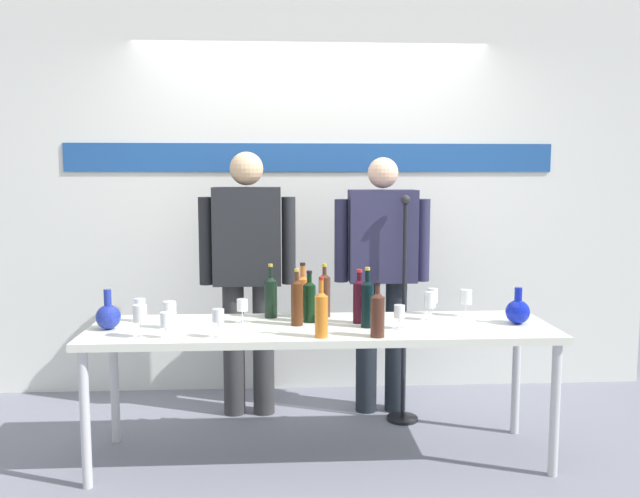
% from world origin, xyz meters
% --- Properties ---
extents(ground_plane, '(10.00, 10.00, 0.00)m').
position_xyz_m(ground_plane, '(0.00, 0.00, 0.00)').
color(ground_plane, slate).
extents(back_wall, '(4.98, 0.11, 3.00)m').
position_xyz_m(back_wall, '(0.00, 1.26, 1.50)').
color(back_wall, white).
rests_on(back_wall, ground).
extents(display_table, '(2.52, 0.67, 0.75)m').
position_xyz_m(display_table, '(0.00, 0.00, 0.70)').
color(display_table, silver).
rests_on(display_table, ground).
extents(decanter_blue_left, '(0.13, 0.13, 0.22)m').
position_xyz_m(decanter_blue_left, '(-1.14, -0.01, 0.83)').
color(decanter_blue_left, '#1F3097').
rests_on(decanter_blue_left, display_table).
extents(decanter_blue_right, '(0.13, 0.13, 0.20)m').
position_xyz_m(decanter_blue_right, '(1.09, -0.01, 0.83)').
color(decanter_blue_right, '#0E1FB3').
rests_on(decanter_blue_right, display_table).
extents(presenter_left, '(0.62, 0.22, 1.72)m').
position_xyz_m(presenter_left, '(-0.44, 0.71, 0.99)').
color(presenter_left, '#333335').
rests_on(presenter_left, ground).
extents(presenter_right, '(0.63, 0.22, 1.69)m').
position_xyz_m(presenter_right, '(0.44, 0.71, 0.97)').
color(presenter_right, '#1D242C').
rests_on(presenter_right, ground).
extents(wine_bottle_0, '(0.07, 0.07, 0.31)m').
position_xyz_m(wine_bottle_0, '(0.03, 0.23, 0.89)').
color(wine_bottle_0, '#472819').
rests_on(wine_bottle_0, display_table).
extents(wine_bottle_1, '(0.07, 0.07, 0.32)m').
position_xyz_m(wine_bottle_1, '(-0.10, 0.22, 0.89)').
color(wine_bottle_1, '#CC6726').
rests_on(wine_bottle_1, display_table).
extents(wine_bottle_2, '(0.07, 0.07, 0.29)m').
position_xyz_m(wine_bottle_2, '(-0.06, 0.10, 0.88)').
color(wine_bottle_2, black).
rests_on(wine_bottle_2, display_table).
extents(wine_bottle_3, '(0.07, 0.07, 0.28)m').
position_xyz_m(wine_bottle_3, '(0.27, -0.26, 0.88)').
color(wine_bottle_3, '#46251B').
rests_on(wine_bottle_3, display_table).
extents(wine_bottle_4, '(0.07, 0.07, 0.33)m').
position_xyz_m(wine_bottle_4, '(0.24, -0.05, 0.89)').
color(wine_bottle_4, black).
rests_on(wine_bottle_4, display_table).
extents(wine_bottle_5, '(0.07, 0.07, 0.30)m').
position_xyz_m(wine_bottle_5, '(0.21, 0.05, 0.89)').
color(wine_bottle_5, '#360918').
rests_on(wine_bottle_5, display_table).
extents(wine_bottle_6, '(0.06, 0.06, 0.31)m').
position_xyz_m(wine_bottle_6, '(-0.13, 0.02, 0.89)').
color(wine_bottle_6, '#4B2610').
rests_on(wine_bottle_6, display_table).
extents(wine_bottle_7, '(0.07, 0.07, 0.31)m').
position_xyz_m(wine_bottle_7, '(-0.28, 0.23, 0.88)').
color(wine_bottle_7, black).
rests_on(wine_bottle_7, display_table).
extents(wine_bottle_8, '(0.07, 0.07, 0.31)m').
position_xyz_m(wine_bottle_8, '(-0.02, -0.25, 0.88)').
color(wine_bottle_8, orange).
rests_on(wine_bottle_8, display_table).
extents(wine_glass_left_0, '(0.06, 0.06, 0.13)m').
position_xyz_m(wine_glass_left_0, '(-1.01, 0.16, 0.84)').
color(wine_glass_left_0, white).
rests_on(wine_glass_left_0, display_table).
extents(wine_glass_left_1, '(0.06, 0.06, 0.15)m').
position_xyz_m(wine_glass_left_1, '(-0.54, -0.23, 0.86)').
color(wine_glass_left_1, white).
rests_on(wine_glass_left_1, display_table).
extents(wine_glass_left_2, '(0.06, 0.06, 0.13)m').
position_xyz_m(wine_glass_left_2, '(-0.80, -0.23, 0.84)').
color(wine_glass_left_2, white).
rests_on(wine_glass_left_2, display_table).
extents(wine_glass_left_3, '(0.06, 0.06, 0.14)m').
position_xyz_m(wine_glass_left_3, '(-0.44, 0.09, 0.85)').
color(wine_glass_left_3, white).
rests_on(wine_glass_left_3, display_table).
extents(wine_glass_left_4, '(0.07, 0.07, 0.17)m').
position_xyz_m(wine_glass_left_4, '(-0.93, -0.21, 0.87)').
color(wine_glass_left_4, white).
rests_on(wine_glass_left_4, display_table).
extents(wine_glass_left_5, '(0.07, 0.07, 0.15)m').
position_xyz_m(wine_glass_left_5, '(-0.82, -0.01, 0.86)').
color(wine_glass_left_5, white).
rests_on(wine_glass_left_5, display_table).
extents(wine_glass_right_0, '(0.06, 0.06, 0.15)m').
position_xyz_m(wine_glass_right_0, '(0.67, 0.26, 0.86)').
color(wine_glass_right_0, white).
rests_on(wine_glass_right_0, display_table).
extents(wine_glass_right_1, '(0.06, 0.06, 0.13)m').
position_xyz_m(wine_glass_right_1, '(0.41, -0.09, 0.84)').
color(wine_glass_right_1, white).
rests_on(wine_glass_right_1, display_table).
extents(wine_glass_right_2, '(0.06, 0.06, 0.16)m').
position_xyz_m(wine_glass_right_2, '(0.62, 0.11, 0.87)').
color(wine_glass_right_2, white).
rests_on(wine_glass_right_2, display_table).
extents(wine_glass_right_3, '(0.07, 0.07, 0.16)m').
position_xyz_m(wine_glass_right_3, '(0.85, 0.19, 0.86)').
color(wine_glass_right_3, white).
rests_on(wine_glass_right_3, display_table).
extents(microphone_stand, '(0.20, 0.20, 1.45)m').
position_xyz_m(microphone_stand, '(0.55, 0.53, 0.48)').
color(microphone_stand, black).
rests_on(microphone_stand, ground).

